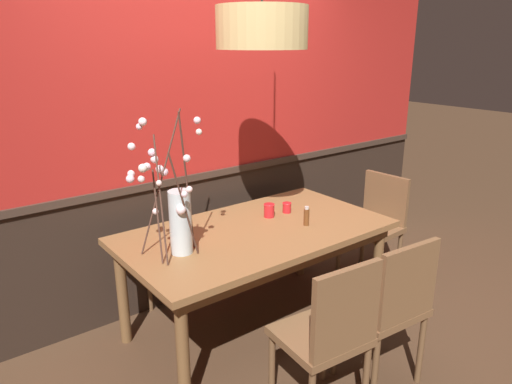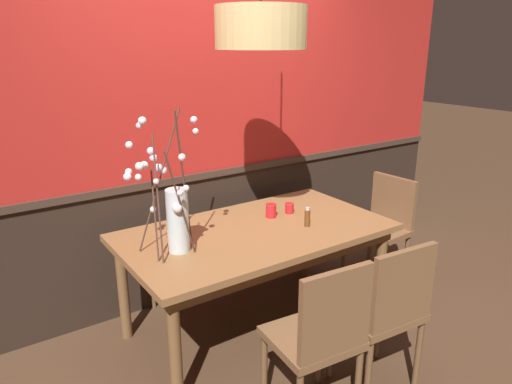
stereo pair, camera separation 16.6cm
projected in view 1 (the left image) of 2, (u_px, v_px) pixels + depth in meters
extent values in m
plane|color=#4C3321|center=(256.00, 326.00, 3.37)|extent=(24.00, 24.00, 0.00)
cube|color=#2D2119|center=(200.00, 233.00, 3.77)|extent=(5.04, 0.12, 0.94)
cube|color=#3E2E24|center=(199.00, 174.00, 3.62)|extent=(5.04, 0.14, 0.05)
cube|color=#B2231E|center=(193.00, 46.00, 3.34)|extent=(5.04, 0.12, 1.91)
cube|color=olive|center=(256.00, 232.00, 3.15)|extent=(1.77, 0.98, 0.04)
cube|color=brown|center=(256.00, 241.00, 3.17)|extent=(1.66, 0.87, 0.08)
cylinder|color=brown|center=(183.00, 356.00, 2.50)|extent=(0.07, 0.07, 0.70)
cylinder|color=brown|center=(377.00, 271.00, 3.42)|extent=(0.07, 0.07, 0.70)
cylinder|color=brown|center=(122.00, 295.00, 3.10)|extent=(0.07, 0.07, 0.70)
cylinder|color=brown|center=(301.00, 236.00, 4.03)|extent=(0.07, 0.07, 0.70)
cube|color=brown|center=(381.00, 308.00, 2.72)|extent=(0.47, 0.42, 0.04)
cube|color=brown|center=(408.00, 284.00, 2.51)|extent=(0.41, 0.07, 0.43)
cylinder|color=brown|center=(335.00, 342.00, 2.83)|extent=(0.04, 0.04, 0.45)
cylinder|color=brown|center=(379.00, 322.00, 3.02)|extent=(0.04, 0.04, 0.45)
cylinder|color=brown|center=(375.00, 372.00, 2.57)|extent=(0.04, 0.04, 0.45)
cylinder|color=brown|center=(421.00, 349.00, 2.76)|extent=(0.04, 0.04, 0.45)
cube|color=brown|center=(371.00, 229.00, 3.92)|extent=(0.43, 0.45, 0.04)
cube|color=brown|center=(385.00, 198.00, 3.96)|extent=(0.06, 0.41, 0.41)
cylinder|color=brown|center=(375.00, 268.00, 3.75)|extent=(0.04, 0.04, 0.43)
cylinder|color=brown|center=(338.00, 253.00, 4.01)|extent=(0.04, 0.04, 0.43)
cylinder|color=brown|center=(399.00, 256.00, 3.97)|extent=(0.04, 0.04, 0.43)
cylinder|color=brown|center=(363.00, 243.00, 4.23)|extent=(0.04, 0.04, 0.43)
cube|color=brown|center=(161.00, 241.00, 3.68)|extent=(0.46, 0.45, 0.04)
cube|color=brown|center=(149.00, 204.00, 3.76)|extent=(0.41, 0.06, 0.46)
cylinder|color=brown|center=(194.00, 271.00, 3.71)|extent=(0.04, 0.04, 0.43)
cylinder|color=brown|center=(149.00, 284.00, 3.51)|extent=(0.04, 0.04, 0.43)
cylinder|color=brown|center=(174.00, 255.00, 4.00)|extent=(0.04, 0.04, 0.43)
cylinder|color=brown|center=(132.00, 266.00, 3.80)|extent=(0.04, 0.04, 0.43)
cube|color=brown|center=(320.00, 336.00, 2.48)|extent=(0.46, 0.44, 0.04)
cube|color=brown|center=(346.00, 311.00, 2.25)|extent=(0.41, 0.07, 0.44)
cylinder|color=brown|center=(272.00, 369.00, 2.59)|extent=(0.04, 0.04, 0.44)
cylinder|color=brown|center=(324.00, 347.00, 2.78)|extent=(0.04, 0.04, 0.44)
cylinder|color=brown|center=(366.00, 381.00, 2.50)|extent=(0.04, 0.04, 0.44)
cube|color=brown|center=(221.00, 223.00, 4.01)|extent=(0.45, 0.44, 0.04)
cube|color=brown|center=(207.00, 191.00, 4.09)|extent=(0.42, 0.04, 0.42)
cylinder|color=brown|center=(253.00, 251.00, 4.05)|extent=(0.04, 0.04, 0.44)
cylinder|color=brown|center=(214.00, 263.00, 3.83)|extent=(0.04, 0.04, 0.44)
cylinder|color=brown|center=(227.00, 237.00, 4.34)|extent=(0.04, 0.04, 0.44)
cylinder|color=brown|center=(191.00, 247.00, 4.12)|extent=(0.04, 0.04, 0.44)
cylinder|color=silver|center=(180.00, 222.00, 2.74)|extent=(0.13, 0.13, 0.38)
cylinder|color=silver|center=(182.00, 245.00, 2.79)|extent=(0.11, 0.11, 0.08)
cylinder|color=#472D23|center=(161.00, 181.00, 2.76)|extent=(0.34, 0.06, 0.81)
sphere|color=#F6D2DB|center=(155.00, 159.00, 2.75)|extent=(0.05, 0.05, 0.05)
sphere|color=#FCCBE3|center=(152.00, 152.00, 2.73)|extent=(0.05, 0.05, 0.05)
sphere|color=#FCCADE|center=(139.00, 127.00, 2.75)|extent=(0.04, 0.04, 0.04)
sphere|color=white|center=(143.00, 122.00, 2.73)|extent=(0.05, 0.05, 0.05)
sphere|color=silver|center=(160.00, 169.00, 2.76)|extent=(0.05, 0.05, 0.05)
sphere|color=#FBC4D7|center=(164.00, 172.00, 2.78)|extent=(0.05, 0.05, 0.05)
cylinder|color=#472D23|center=(161.00, 199.00, 2.66)|extent=(0.11, 0.28, 0.68)
sphere|color=#FFCADA|center=(147.00, 167.00, 2.61)|extent=(0.04, 0.04, 0.04)
sphere|color=#FFD5DC|center=(131.00, 147.00, 2.56)|extent=(0.04, 0.04, 0.04)
sphere|color=#FFD1D7|center=(146.00, 167.00, 2.57)|extent=(0.03, 0.03, 0.03)
sphere|color=silver|center=(143.00, 168.00, 2.54)|extent=(0.05, 0.05, 0.05)
sphere|color=#F9D9D0|center=(159.00, 183.00, 2.62)|extent=(0.03, 0.03, 0.03)
cylinder|color=#472D23|center=(187.00, 184.00, 2.67)|extent=(0.12, 0.10, 0.83)
sphere|color=#FBD6D6|center=(189.00, 189.00, 2.66)|extent=(0.04, 0.04, 0.04)
sphere|color=#FFDBCE|center=(199.00, 132.00, 2.58)|extent=(0.03, 0.03, 0.03)
sphere|color=#FFC7D4|center=(197.00, 120.00, 2.56)|extent=(0.04, 0.04, 0.04)
cylinder|color=#472D23|center=(184.00, 205.00, 2.64)|extent=(0.17, 0.01, 0.63)
sphere|color=silver|center=(181.00, 210.00, 2.64)|extent=(0.06, 0.06, 0.06)
sphere|color=#F7C9CE|center=(187.00, 158.00, 2.48)|extent=(0.04, 0.04, 0.04)
sphere|color=white|center=(184.00, 194.00, 2.56)|extent=(0.04, 0.04, 0.04)
cylinder|color=#472D23|center=(158.00, 216.00, 2.68)|extent=(0.08, 0.21, 0.49)
sphere|color=#F6D3D6|center=(141.00, 179.00, 2.57)|extent=(0.04, 0.04, 0.04)
sphere|color=silver|center=(156.00, 211.00, 2.69)|extent=(0.04, 0.04, 0.04)
sphere|color=#FFCAD1|center=(131.00, 174.00, 2.58)|extent=(0.04, 0.04, 0.04)
sphere|color=white|center=(130.00, 179.00, 2.57)|extent=(0.05, 0.05, 0.05)
cylinder|color=red|center=(287.00, 208.00, 3.44)|extent=(0.06, 0.06, 0.07)
torus|color=red|center=(287.00, 203.00, 3.43)|extent=(0.07, 0.07, 0.01)
cylinder|color=silver|center=(287.00, 209.00, 3.44)|extent=(0.04, 0.04, 0.04)
cylinder|color=red|center=(269.00, 210.00, 3.35)|extent=(0.07, 0.07, 0.10)
torus|color=red|center=(269.00, 205.00, 3.34)|extent=(0.08, 0.08, 0.01)
cylinder|color=silver|center=(269.00, 212.00, 3.35)|extent=(0.05, 0.05, 0.05)
cylinder|color=brown|center=(306.00, 217.00, 3.20)|extent=(0.04, 0.04, 0.12)
cylinder|color=beige|center=(307.00, 208.00, 3.17)|extent=(0.03, 0.03, 0.02)
cylinder|color=tan|center=(262.00, 28.00, 2.67)|extent=(0.52, 0.52, 0.24)
sphere|color=#F9EAB7|center=(262.00, 34.00, 2.68)|extent=(0.14, 0.14, 0.14)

